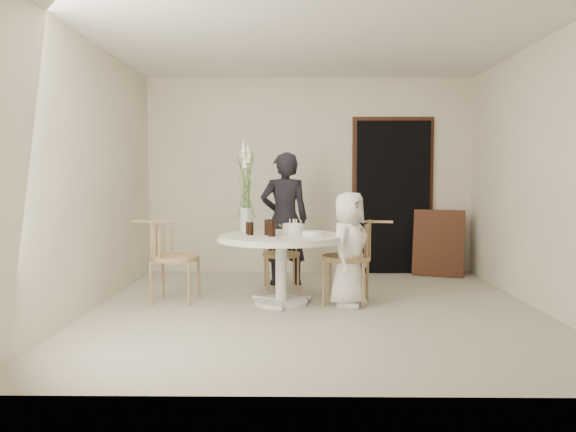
{
  "coord_description": "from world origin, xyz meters",
  "views": [
    {
      "loc": [
        -0.21,
        -5.58,
        1.34
      ],
      "look_at": [
        -0.28,
        0.3,
        0.92
      ],
      "focal_mm": 35.0,
      "sensor_mm": 36.0,
      "label": 1
    }
  ],
  "objects_px": {
    "chair_far": "(280,246)",
    "flower_vase": "(246,187)",
    "table": "(281,246)",
    "boy": "(349,249)",
    "chair_right": "(358,249)",
    "chair_left": "(164,249)",
    "girl": "(285,219)",
    "birthday_cake": "(293,229)"
  },
  "relations": [
    {
      "from": "boy",
      "to": "birthday_cake",
      "type": "height_order",
      "value": "boy"
    },
    {
      "from": "boy",
      "to": "flower_vase",
      "type": "height_order",
      "value": "flower_vase"
    },
    {
      "from": "chair_left",
      "to": "girl",
      "type": "xyz_separation_m",
      "value": [
        1.27,
        0.97,
        0.25
      ]
    },
    {
      "from": "chair_left",
      "to": "birthday_cake",
      "type": "xyz_separation_m",
      "value": [
        1.38,
        0.01,
        0.22
      ]
    },
    {
      "from": "chair_far",
      "to": "boy",
      "type": "height_order",
      "value": "boy"
    },
    {
      "from": "birthday_cake",
      "to": "flower_vase",
      "type": "bearing_deg",
      "value": 152.2
    },
    {
      "from": "chair_left",
      "to": "birthday_cake",
      "type": "height_order",
      "value": "birthday_cake"
    },
    {
      "from": "flower_vase",
      "to": "table",
      "type": "bearing_deg",
      "value": -44.06
    },
    {
      "from": "chair_far",
      "to": "chair_right",
      "type": "distance_m",
      "value": 1.2
    },
    {
      "from": "table",
      "to": "boy",
      "type": "height_order",
      "value": "boy"
    },
    {
      "from": "table",
      "to": "birthday_cake",
      "type": "height_order",
      "value": "birthday_cake"
    },
    {
      "from": "table",
      "to": "girl",
      "type": "height_order",
      "value": "girl"
    },
    {
      "from": "chair_right",
      "to": "chair_left",
      "type": "distance_m",
      "value": 2.07
    },
    {
      "from": "chair_far",
      "to": "boy",
      "type": "distance_m",
      "value": 1.22
    },
    {
      "from": "table",
      "to": "chair_left",
      "type": "relative_size",
      "value": 1.51
    },
    {
      "from": "chair_right",
      "to": "flower_vase",
      "type": "bearing_deg",
      "value": -93.17
    },
    {
      "from": "chair_far",
      "to": "chair_right",
      "type": "relative_size",
      "value": 0.87
    },
    {
      "from": "table",
      "to": "girl",
      "type": "xyz_separation_m",
      "value": [
        0.02,
        1.08,
        0.2
      ]
    },
    {
      "from": "chair_right",
      "to": "chair_left",
      "type": "bearing_deg",
      "value": -78.91
    },
    {
      "from": "chair_far",
      "to": "birthday_cake",
      "type": "bearing_deg",
      "value": -86.38
    },
    {
      "from": "chair_right",
      "to": "birthday_cake",
      "type": "height_order",
      "value": "chair_right"
    },
    {
      "from": "girl",
      "to": "boy",
      "type": "relative_size",
      "value": 1.38
    },
    {
      "from": "table",
      "to": "birthday_cake",
      "type": "distance_m",
      "value": 0.24
    },
    {
      "from": "table",
      "to": "chair_right",
      "type": "relative_size",
      "value": 1.49
    },
    {
      "from": "chair_far",
      "to": "flower_vase",
      "type": "bearing_deg",
      "value": -133.83
    },
    {
      "from": "chair_right",
      "to": "flower_vase",
      "type": "xyz_separation_m",
      "value": [
        -1.2,
        0.35,
        0.64
      ]
    },
    {
      "from": "table",
      "to": "chair_left",
      "type": "distance_m",
      "value": 1.26
    },
    {
      "from": "chair_far",
      "to": "table",
      "type": "bearing_deg",
      "value": -95.81
    },
    {
      "from": "chair_far",
      "to": "flower_vase",
      "type": "relative_size",
      "value": 0.74
    },
    {
      "from": "chair_right",
      "to": "girl",
      "type": "xyz_separation_m",
      "value": [
        -0.79,
        1.04,
        0.24
      ]
    },
    {
      "from": "chair_far",
      "to": "chair_right",
      "type": "bearing_deg",
      "value": -53.28
    },
    {
      "from": "birthday_cake",
      "to": "table",
      "type": "bearing_deg",
      "value": -139.35
    },
    {
      "from": "table",
      "to": "boy",
      "type": "distance_m",
      "value": 0.71
    },
    {
      "from": "chair_left",
      "to": "chair_right",
      "type": "bearing_deg",
      "value": -87.42
    },
    {
      "from": "birthday_cake",
      "to": "flower_vase",
      "type": "distance_m",
      "value": 0.73
    },
    {
      "from": "girl",
      "to": "boy",
      "type": "xyz_separation_m",
      "value": [
        0.68,
        -1.16,
        -0.23
      ]
    },
    {
      "from": "table",
      "to": "boy",
      "type": "relative_size",
      "value": 1.12
    },
    {
      "from": "chair_right",
      "to": "flower_vase",
      "type": "relative_size",
      "value": 0.86
    },
    {
      "from": "birthday_cake",
      "to": "chair_far",
      "type": "bearing_deg",
      "value": 101.61
    },
    {
      "from": "chair_far",
      "to": "chair_left",
      "type": "relative_size",
      "value": 0.88
    },
    {
      "from": "chair_far",
      "to": "flower_vase",
      "type": "height_order",
      "value": "flower_vase"
    },
    {
      "from": "chair_right",
      "to": "birthday_cake",
      "type": "distance_m",
      "value": 0.72
    }
  ]
}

